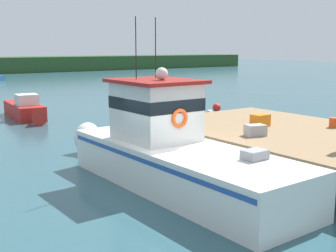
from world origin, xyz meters
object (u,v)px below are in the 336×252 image
object	(u,v)px
main_fishing_boat	(169,150)
mooring_buoy_outer	(217,108)
crate_single_far	(260,120)
moored_boat_mid_harbor	(26,110)
mooring_buoy_channel_marker	(209,113)
crate_single_by_cleat	(255,130)
bait_bucket	(334,123)
moored_boat_far_right	(144,87)

from	to	relation	value
main_fishing_boat	mooring_buoy_outer	bearing A→B (deg)	42.64
main_fishing_boat	crate_single_far	bearing A→B (deg)	5.88
moored_boat_mid_harbor	mooring_buoy_channel_marker	bearing A→B (deg)	-32.09
crate_single_by_cleat	mooring_buoy_channel_marker	distance (m)	11.58
main_fishing_boat	moored_boat_mid_harbor	distance (m)	14.41
bait_bucket	moored_boat_far_right	size ratio (longest dim) A/B	0.08
bait_bucket	mooring_buoy_outer	size ratio (longest dim) A/B	0.66
main_fishing_boat	moored_boat_far_right	distance (m)	26.96
crate_single_far	bait_bucket	bearing A→B (deg)	-41.54
moored_boat_mid_harbor	main_fishing_boat	bearing A→B (deg)	-92.24
crate_single_far	moored_boat_mid_harbor	bearing A→B (deg)	104.87
main_fishing_boat	crate_single_by_cleat	distance (m)	2.96
main_fishing_boat	bait_bucket	size ratio (longest dim) A/B	28.90
main_fishing_boat	moored_boat_mid_harbor	bearing A→B (deg)	87.76
moored_boat_far_right	moored_boat_mid_harbor	distance (m)	15.96
moored_boat_far_right	moored_boat_mid_harbor	xyz separation A→B (m)	(-13.42, -8.64, 0.08)
crate_single_far	mooring_buoy_outer	world-z (taller)	crate_single_far
mooring_buoy_channel_marker	main_fishing_boat	bearing A→B (deg)	-136.34
moored_boat_far_right	bait_bucket	bearing A→B (deg)	-107.93
crate_single_by_cleat	moored_boat_mid_harbor	xyz separation A→B (m)	(-2.31, 15.04, -0.90)
crate_single_by_cleat	moored_boat_mid_harbor	distance (m)	15.24
bait_bucket	mooring_buoy_channel_marker	world-z (taller)	bait_bucket
mooring_buoy_channel_marker	crate_single_far	bearing A→B (deg)	-120.87
mooring_buoy_outer	crate_single_by_cleat	bearing A→B (deg)	-127.00
moored_boat_far_right	mooring_buoy_channel_marker	bearing A→B (deg)	-108.24
crate_single_by_cleat	bait_bucket	world-z (taller)	crate_single_by_cleat
bait_bucket	crate_single_far	bearing A→B (deg)	138.46
mooring_buoy_channel_marker	moored_boat_far_right	bearing A→B (deg)	71.76
bait_bucket	mooring_buoy_outer	distance (m)	12.36
crate_single_by_cleat	crate_single_far	bearing A→B (deg)	37.82
crate_single_by_cleat	moored_boat_mid_harbor	bearing A→B (deg)	98.72
bait_bucket	mooring_buoy_channel_marker	bearing A→B (deg)	72.52
main_fishing_boat	crate_single_far	xyz separation A→B (m)	(4.27, 0.44, 0.40)
moored_boat_mid_harbor	mooring_buoy_channel_marker	xyz separation A→B (m)	(8.76, -5.50, -0.27)
crate_single_far	bait_bucket	size ratio (longest dim) A/B	1.76
mooring_buoy_channel_marker	bait_bucket	bearing A→B (deg)	-107.48
main_fishing_boat	bait_bucket	world-z (taller)	main_fishing_boat
bait_bucket	crate_single_by_cleat	bearing A→B (deg)	170.08
moored_boat_mid_harbor	mooring_buoy_channel_marker	size ratio (longest dim) A/B	13.61
main_fishing_boat	bait_bucket	bearing A→B (deg)	-11.23
main_fishing_boat	bait_bucket	distance (m)	6.27
main_fishing_boat	mooring_buoy_channel_marker	xyz separation A→B (m)	(9.33, 8.90, -0.80)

